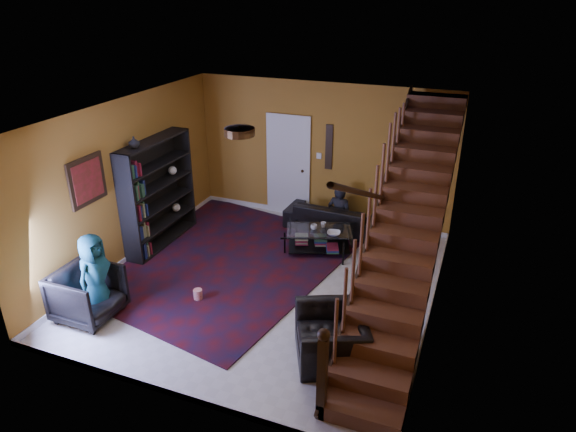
% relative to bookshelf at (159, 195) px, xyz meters
% --- Properties ---
extents(floor, '(5.50, 5.50, 0.00)m').
position_rel_bookshelf_xyz_m(floor, '(2.40, -0.60, -0.96)').
color(floor, beige).
rests_on(floor, ground).
extents(room, '(5.50, 5.50, 5.50)m').
position_rel_bookshelf_xyz_m(room, '(1.07, 0.73, -0.91)').
color(room, '#AE7426').
rests_on(room, ground).
extents(staircase, '(0.95, 5.02, 3.18)m').
position_rel_bookshelf_xyz_m(staircase, '(4.53, -0.60, 0.43)').
color(staircase, brown).
rests_on(staircase, floor).
extents(bookshelf, '(0.35, 1.80, 2.00)m').
position_rel_bookshelf_xyz_m(bookshelf, '(0.00, 0.00, 0.00)').
color(bookshelf, black).
rests_on(bookshelf, floor).
extents(door, '(0.82, 0.05, 2.05)m').
position_rel_bookshelf_xyz_m(door, '(1.70, 2.12, 0.06)').
color(door, silver).
rests_on(door, floor).
extents(framed_picture, '(0.04, 0.74, 0.74)m').
position_rel_bookshelf_xyz_m(framed_picture, '(-0.17, -1.50, 0.79)').
color(framed_picture, maroon).
rests_on(framed_picture, room).
extents(wall_hanging, '(0.14, 0.03, 0.90)m').
position_rel_bookshelf_xyz_m(wall_hanging, '(2.55, 2.13, 0.59)').
color(wall_hanging, black).
rests_on(wall_hanging, room).
extents(ceiling_fixture, '(0.40, 0.40, 0.10)m').
position_rel_bookshelf_xyz_m(ceiling_fixture, '(2.40, -1.40, 1.78)').
color(ceiling_fixture, '#3F2814').
rests_on(ceiling_fixture, room).
extents(rug, '(4.50, 4.92, 0.02)m').
position_rel_bookshelf_xyz_m(rug, '(1.31, -0.25, -0.95)').
color(rug, '#410B10').
rests_on(rug, floor).
extents(sofa, '(1.90, 0.81, 0.55)m').
position_rel_bookshelf_xyz_m(sofa, '(2.82, 1.70, -0.69)').
color(sofa, black).
rests_on(sofa, floor).
extents(armchair_left, '(0.85, 0.83, 0.77)m').
position_rel_bookshelf_xyz_m(armchair_left, '(0.35, -2.40, -0.58)').
color(armchair_left, black).
rests_on(armchair_left, floor).
extents(armchair_right, '(1.21, 1.27, 0.65)m').
position_rel_bookshelf_xyz_m(armchair_right, '(3.90, -1.98, -0.64)').
color(armchair_right, black).
rests_on(armchair_right, floor).
extents(person_adult_a, '(0.55, 0.40, 1.40)m').
position_rel_bookshelf_xyz_m(person_adult_a, '(2.93, 1.75, -0.71)').
color(person_adult_a, black).
rests_on(person_adult_a, sofa).
extents(person_adult_b, '(0.71, 0.58, 1.36)m').
position_rel_bookshelf_xyz_m(person_adult_b, '(3.90, 1.75, -0.73)').
color(person_adult_b, black).
rests_on(person_adult_b, sofa).
extents(person_child, '(0.43, 0.64, 1.31)m').
position_rel_bookshelf_xyz_m(person_child, '(0.45, -2.29, -0.31)').
color(person_child, navy).
rests_on(person_child, armchair_left).
extents(coffee_table, '(1.31, 1.03, 0.44)m').
position_rel_bookshelf_xyz_m(coffee_table, '(2.85, 0.72, -0.71)').
color(coffee_table, black).
rests_on(coffee_table, floor).
extents(cup_a, '(0.16, 0.16, 0.09)m').
position_rel_bookshelf_xyz_m(cup_a, '(2.75, 0.71, -0.48)').
color(cup_a, '#999999').
rests_on(cup_a, coffee_table).
extents(cup_b, '(0.11, 0.11, 0.09)m').
position_rel_bookshelf_xyz_m(cup_b, '(2.88, 0.87, -0.48)').
color(cup_b, '#999999').
rests_on(cup_b, coffee_table).
extents(bowl, '(0.28, 0.28, 0.06)m').
position_rel_bookshelf_xyz_m(bowl, '(3.15, 0.63, -0.50)').
color(bowl, '#999999').
rests_on(bowl, coffee_table).
extents(vase, '(0.18, 0.18, 0.19)m').
position_rel_bookshelf_xyz_m(vase, '(-0.00, -0.50, 1.13)').
color(vase, '#999999').
rests_on(vase, bookshelf).
extents(popcorn_bucket, '(0.15, 0.15, 0.16)m').
position_rel_bookshelf_xyz_m(popcorn_bucket, '(1.60, -1.45, -0.87)').
color(popcorn_bucket, red).
rests_on(popcorn_bucket, rug).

